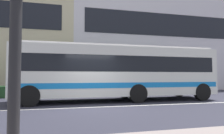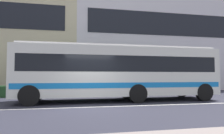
# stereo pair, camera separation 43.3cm
# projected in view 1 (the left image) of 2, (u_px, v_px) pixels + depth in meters

# --- Properties ---
(ground_plane) EXTENTS (160.00, 160.00, 0.00)m
(ground_plane) POSITION_uv_depth(u_px,v_px,m) (93.00, 107.00, 8.88)
(ground_plane) COLOR #2E2E3B
(lane_centre_line) EXTENTS (60.00, 0.16, 0.01)m
(lane_centre_line) POSITION_uv_depth(u_px,v_px,m) (93.00, 107.00, 8.88)
(lane_centre_line) COLOR silver
(lane_centre_line) RESTS_ON ground_plane
(hedge_row_far) EXTENTS (16.75, 1.10, 0.76)m
(hedge_row_far) POSITION_uv_depth(u_px,v_px,m) (70.00, 91.00, 14.01)
(hedge_row_far) COLOR #244B26
(hedge_row_far) RESTS_ON ground_plane
(apartment_block_right) EXTENTS (24.37, 11.90, 11.32)m
(apartment_block_right) POSITION_uv_depth(u_px,v_px,m) (165.00, 44.00, 25.85)
(apartment_block_right) COLOR silver
(apartment_block_right) RESTS_ON ground_plane
(transit_bus) EXTENTS (11.49, 2.82, 3.14)m
(transit_bus) POSITION_uv_depth(u_px,v_px,m) (119.00, 71.00, 11.42)
(transit_bus) COLOR silver
(transit_bus) RESTS_ON ground_plane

